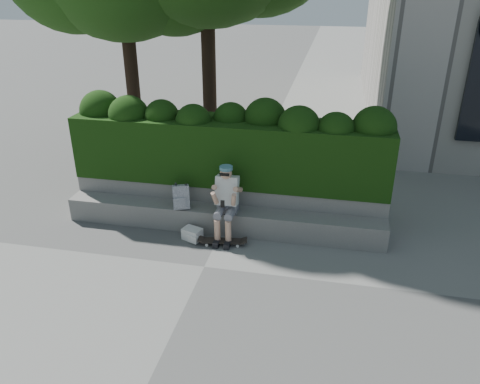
% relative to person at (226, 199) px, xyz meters
% --- Properties ---
extents(ground, '(80.00, 80.00, 0.00)m').
position_rel_person_xyz_m(ground, '(-0.14, -1.07, -0.75)').
color(ground, slate).
rests_on(ground, ground).
extents(bench_ledge, '(6.00, 0.45, 0.45)m').
position_rel_person_xyz_m(bench_ledge, '(-0.14, 0.18, -0.53)').
color(bench_ledge, gray).
rests_on(bench_ledge, ground).
extents(planter_wall, '(6.00, 0.50, 0.75)m').
position_rel_person_xyz_m(planter_wall, '(-0.14, 0.66, -0.38)').
color(planter_wall, gray).
rests_on(planter_wall, ground).
extents(hedge, '(6.00, 1.00, 1.20)m').
position_rel_person_xyz_m(hedge, '(-0.14, 0.88, 0.60)').
color(hedge, black).
rests_on(hedge, planter_wall).
extents(person, '(0.40, 0.76, 1.38)m').
position_rel_person_xyz_m(person, '(0.00, 0.00, 0.00)').
color(person, slate).
rests_on(person, ground).
extents(skateboard, '(0.81, 0.31, 0.08)m').
position_rel_person_xyz_m(skateboard, '(-0.01, -0.32, -0.68)').
color(skateboard, black).
rests_on(skateboard, ground).
extents(backpack_plaid, '(0.34, 0.26, 0.44)m').
position_rel_person_xyz_m(backpack_plaid, '(-0.88, 0.08, -0.08)').
color(backpack_plaid, '#BBBAC0').
rests_on(backpack_plaid, bench_ledge).
extents(backpack_ground, '(0.39, 0.33, 0.22)m').
position_rel_person_xyz_m(backpack_ground, '(-0.59, -0.25, -0.64)').
color(backpack_ground, silver).
rests_on(backpack_ground, ground).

